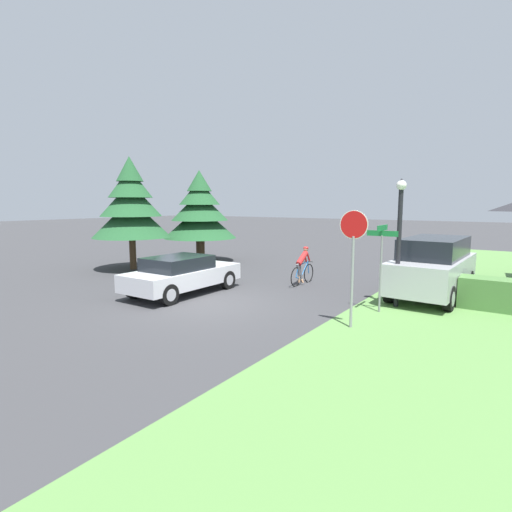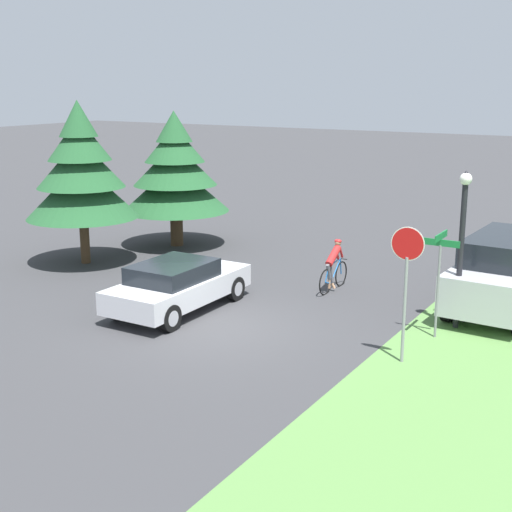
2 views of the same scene
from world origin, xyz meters
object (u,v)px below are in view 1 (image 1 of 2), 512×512
at_px(cyclist, 302,266).
at_px(street_lamp, 399,230).
at_px(parked_suv_right, 433,266).
at_px(street_name_sign, 381,252).
at_px(stop_sign, 353,245).
at_px(sedan_left_lane, 182,274).
at_px(conifer_tall_near, 131,206).
at_px(conifer_tall_far, 200,212).

distance_m(cyclist, street_lamp, 4.60).
xyz_separation_m(parked_suv_right, street_lamp, (-0.64, -2.10, 1.36)).
bearing_deg(street_name_sign, stop_sign, -94.46).
height_order(sedan_left_lane, street_name_sign, street_name_sign).
xyz_separation_m(conifer_tall_near, conifer_tall_far, (1.04, 3.73, -0.33)).
bearing_deg(street_name_sign, street_lamp, 76.22).
bearing_deg(street_name_sign, cyclist, 148.07).
bearing_deg(parked_suv_right, sedan_left_lane, 123.85).
relative_size(sedan_left_lane, street_lamp, 1.11).
bearing_deg(sedan_left_lane, cyclist, -35.52).
distance_m(cyclist, conifer_tall_near, 9.01).
bearing_deg(conifer_tall_near, sedan_left_lane, -23.47).
relative_size(stop_sign, conifer_tall_far, 0.61).
relative_size(parked_suv_right, stop_sign, 1.66).
bearing_deg(street_name_sign, parked_suv_right, 74.02).
relative_size(sedan_left_lane, street_name_sign, 1.70).
distance_m(street_lamp, conifer_tall_near, 12.65).
bearing_deg(cyclist, stop_sign, -138.83).
xyz_separation_m(cyclist, conifer_tall_near, (-8.60, -1.36, 2.34)).
bearing_deg(street_lamp, conifer_tall_far, 161.85).
bearing_deg(street_lamp, parked_suv_right, 73.04).
bearing_deg(conifer_tall_far, stop_sign, -30.69).
distance_m(street_lamp, street_name_sign, 1.15).
bearing_deg(stop_sign, street_lamp, -100.08).
height_order(sedan_left_lane, cyclist, cyclist).
bearing_deg(stop_sign, parked_suv_right, -104.11).
bearing_deg(parked_suv_right, street_name_sign, 166.42).
bearing_deg(cyclist, conifer_tall_near, 99.60).
distance_m(street_name_sign, conifer_tall_near, 12.51).
bearing_deg(cyclist, parked_suv_right, -81.19).
bearing_deg(sedan_left_lane, street_name_sign, -77.06).
xyz_separation_m(stop_sign, conifer_tall_far, (-11.22, 6.66, 0.58)).
xyz_separation_m(sedan_left_lane, conifer_tall_near, (-5.83, 2.53, 2.35)).
relative_size(cyclist, stop_sign, 0.61).
distance_m(parked_suv_right, stop_sign, 5.17).
bearing_deg(sedan_left_lane, parked_suv_right, -58.56).
relative_size(cyclist, conifer_tall_far, 0.37).
height_order(sedan_left_lane, conifer_tall_near, conifer_tall_near).
distance_m(street_lamp, conifer_tall_far, 12.21).
bearing_deg(conifer_tall_far, sedan_left_lane, -52.61).
relative_size(stop_sign, conifer_tall_near, 0.56).
distance_m(cyclist, stop_sign, 5.81).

